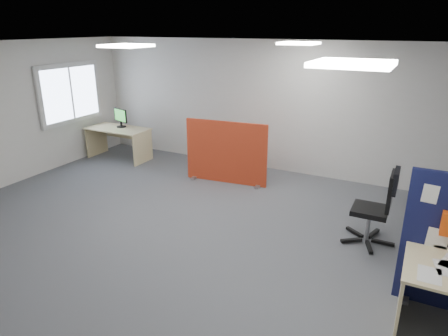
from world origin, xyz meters
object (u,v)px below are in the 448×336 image
at_px(second_desk, 119,136).
at_px(office_chair, 380,203).
at_px(monitor_second, 121,117).
at_px(red_divider, 226,153).

relative_size(second_desk, office_chair, 1.28).
bearing_deg(office_chair, second_desk, 166.12).
xyz_separation_m(monitor_second, office_chair, (5.86, -1.50, -0.33)).
distance_m(second_desk, monitor_second, 0.43).
xyz_separation_m(red_divider, second_desk, (-2.90, 0.26, -0.06)).
height_order(red_divider, monitor_second, red_divider).
bearing_deg(red_divider, monitor_second, 166.99).
bearing_deg(second_desk, monitor_second, 81.65).
bearing_deg(second_desk, office_chair, -13.60).
xyz_separation_m(red_divider, monitor_second, (-2.89, 0.34, 0.36)).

